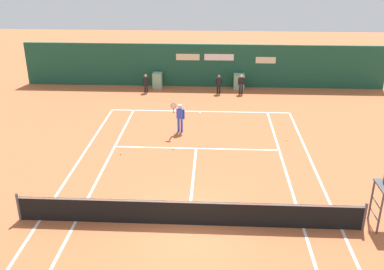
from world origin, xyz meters
TOP-DOWN VIEW (x-y plane):
  - ground_plane at (-0.00, 0.58)m, footprint 80.00×80.00m
  - tennis_net at (0.00, 0.00)m, footprint 12.10×0.10m
  - sponsor_back_wall at (-0.00, 16.97)m, footprint 25.00×1.02m
  - player_on_baseline at (-0.95, 8.45)m, footprint 0.69×0.63m
  - ball_kid_centre_post at (-3.77, 15.30)m, footprint 0.42×0.17m
  - ball_kid_left_post at (1.12, 15.30)m, footprint 0.43×0.18m
  - ball_kid_right_post at (2.61, 15.30)m, footprint 0.44×0.19m
  - tennis_ball_by_sideline at (-1.09, 6.20)m, footprint 0.07×0.07m
  - tennis_ball_mid_court at (-3.53, 5.54)m, footprint 0.07×0.07m
  - tennis_ball_near_service_line at (4.52, 7.58)m, footprint 0.07×0.07m

SIDE VIEW (x-z plane):
  - ground_plane at x=0.00m, z-range 0.00..0.01m
  - tennis_ball_by_sideline at x=-1.09m, z-range 0.00..0.07m
  - tennis_ball_mid_court at x=-3.53m, z-range 0.00..0.07m
  - tennis_ball_near_service_line at x=4.52m, z-range 0.00..0.07m
  - tennis_net at x=0.00m, z-range -0.02..1.05m
  - ball_kid_centre_post at x=-3.77m, z-range 0.09..1.34m
  - ball_kid_left_post at x=1.12m, z-range 0.10..1.37m
  - ball_kid_right_post at x=2.61m, z-range 0.10..1.41m
  - player_on_baseline at x=-0.95m, z-range 0.04..1.80m
  - sponsor_back_wall at x=0.00m, z-range -0.05..2.92m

